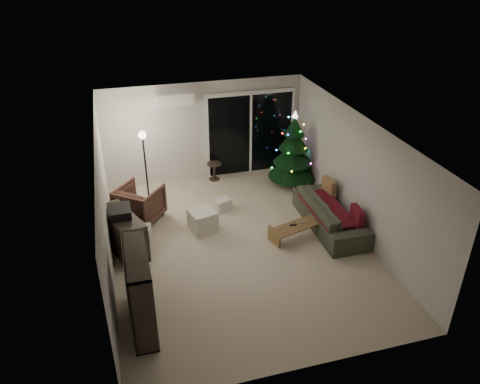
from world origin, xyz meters
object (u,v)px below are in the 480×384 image
object	(u,v)px
armchair	(140,203)
christmas_tree	(293,148)
coffee_table	(299,232)
media_cabinet	(123,233)
bookshelf	(129,292)
sofa	(330,214)

from	to	relation	value
armchair	christmas_tree	bearing A→B (deg)	-130.71
armchair	coffee_table	xyz separation A→B (m)	(3.08, -1.69, -0.22)
media_cabinet	christmas_tree	size ratio (longest dim) A/B	0.67
coffee_table	media_cabinet	bearing A→B (deg)	154.79
bookshelf	armchair	distance (m)	3.28
media_cabinet	sofa	distance (m)	4.31
media_cabinet	armchair	xyz separation A→B (m)	(0.42, 1.11, -0.00)
armchair	sofa	world-z (taller)	armchair
christmas_tree	bookshelf	bearing A→B (deg)	-137.13
bookshelf	sofa	bearing A→B (deg)	6.34
armchair	coffee_table	world-z (taller)	armchair
media_cabinet	coffee_table	xyz separation A→B (m)	(3.50, -0.58, -0.22)
armchair	sofa	xyz separation A→B (m)	(3.88, -1.41, -0.08)
armchair	sofa	distance (m)	4.13
bookshelf	sofa	distance (m)	4.69
bookshelf	armchair	size ratio (longest dim) A/B	1.54
media_cabinet	sofa	xyz separation A→B (m)	(4.30, -0.31, -0.08)
christmas_tree	armchair	bearing A→B (deg)	-169.58
bookshelf	sofa	xyz separation A→B (m)	(4.30, 1.83, -0.36)
coffee_table	armchair	bearing A→B (deg)	135.44
media_cabinet	sofa	bearing A→B (deg)	-25.71
bookshelf	sofa	world-z (taller)	bookshelf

